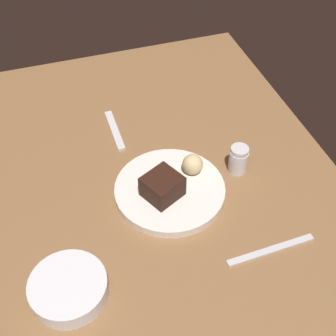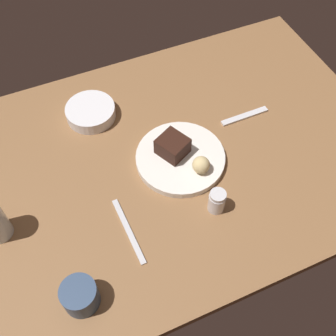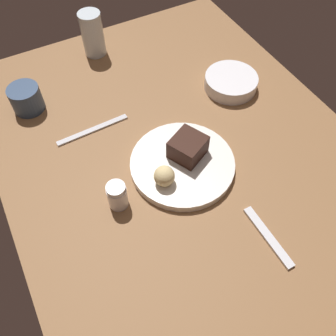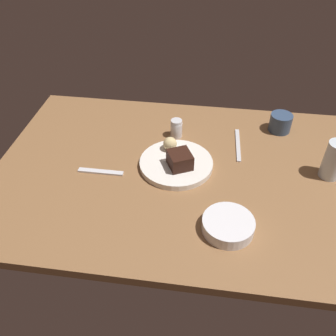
# 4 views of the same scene
# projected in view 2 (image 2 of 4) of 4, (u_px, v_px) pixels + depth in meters

# --- Properties ---
(dining_table) EXTENTS (1.20, 0.84, 0.03)m
(dining_table) POSITION_uv_depth(u_px,v_px,m) (177.00, 158.00, 1.17)
(dining_table) COLOR brown
(dining_table) RESTS_ON ground
(dessert_plate) EXTENTS (0.24, 0.24, 0.02)m
(dessert_plate) POSITION_uv_depth(u_px,v_px,m) (179.00, 159.00, 1.13)
(dessert_plate) COLOR white
(dessert_plate) RESTS_ON dining_table
(chocolate_cake_slice) EXTENTS (0.10, 0.10, 0.05)m
(chocolate_cake_slice) POSITION_uv_depth(u_px,v_px,m) (173.00, 147.00, 1.11)
(chocolate_cake_slice) COLOR black
(chocolate_cake_slice) RESTS_ON dessert_plate
(bread_roll) EXTENTS (0.05, 0.05, 0.05)m
(bread_roll) POSITION_uv_depth(u_px,v_px,m) (201.00, 165.00, 1.08)
(bread_roll) COLOR #DBC184
(bread_roll) RESTS_ON dessert_plate
(salt_shaker) EXTENTS (0.04, 0.04, 0.07)m
(salt_shaker) POSITION_uv_depth(u_px,v_px,m) (217.00, 201.00, 1.03)
(salt_shaker) COLOR silver
(salt_shaker) RESTS_ON dining_table
(side_bowl) EXTENTS (0.14, 0.14, 0.04)m
(side_bowl) POSITION_uv_depth(u_px,v_px,m) (91.00, 112.00, 1.22)
(side_bowl) COLOR silver
(side_bowl) RESTS_ON dining_table
(coffee_cup) EXTENTS (0.08, 0.08, 0.07)m
(coffee_cup) POSITION_uv_depth(u_px,v_px,m) (80.00, 296.00, 0.90)
(coffee_cup) COLOR #334766
(coffee_cup) RESTS_ON dining_table
(dessert_spoon) EXTENTS (0.15, 0.02, 0.01)m
(dessert_spoon) POSITION_uv_depth(u_px,v_px,m) (245.00, 116.00, 1.23)
(dessert_spoon) COLOR silver
(dessert_spoon) RESTS_ON dining_table
(butter_knife) EXTENTS (0.02, 0.19, 0.01)m
(butter_knife) POSITION_uv_depth(u_px,v_px,m) (129.00, 231.00, 1.02)
(butter_knife) COLOR silver
(butter_knife) RESTS_ON dining_table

